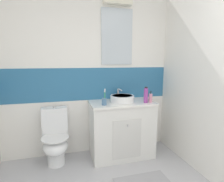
# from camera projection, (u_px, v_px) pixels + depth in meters

# --- Properties ---
(wall_back_tiled) EXTENTS (3.20, 0.20, 2.50)m
(wall_back_tiled) POSITION_uv_depth(u_px,v_px,m) (88.00, 73.00, 2.84)
(wall_back_tiled) COLOR white
(wall_back_tiled) RESTS_ON ground_plane
(vanity_cabinet) EXTENTS (0.95, 0.55, 0.85)m
(vanity_cabinet) POSITION_uv_depth(u_px,v_px,m) (121.00, 129.00, 2.80)
(vanity_cabinet) COLOR silver
(vanity_cabinet) RESTS_ON ground_plane
(sink_basin) EXTENTS (0.36, 0.40, 0.17)m
(sink_basin) POSITION_uv_depth(u_px,v_px,m) (122.00, 98.00, 2.74)
(sink_basin) COLOR white
(sink_basin) RESTS_ON vanity_cabinet
(toilet) EXTENTS (0.37, 0.50, 0.81)m
(toilet) POSITION_uv_depth(u_px,v_px,m) (55.00, 138.00, 2.58)
(toilet) COLOR white
(toilet) RESTS_ON ground_plane
(toothbrush_cup) EXTENTS (0.07, 0.07, 0.23)m
(toothbrush_cup) POSITION_uv_depth(u_px,v_px,m) (104.00, 101.00, 2.51)
(toothbrush_cup) COLOR #4C7299
(toothbrush_cup) RESTS_ON vanity_cabinet
(soap_dispenser) EXTENTS (0.06, 0.06, 0.17)m
(soap_dispenser) POSITION_uv_depth(u_px,v_px,m) (150.00, 98.00, 2.69)
(soap_dispenser) COLOR pink
(soap_dispenser) RESTS_ON vanity_cabinet
(shampoo_bottle_tall) EXTENTS (0.06, 0.06, 0.23)m
(shampoo_bottle_tall) POSITION_uv_depth(u_px,v_px,m) (146.00, 95.00, 2.66)
(shampoo_bottle_tall) COLOR #993F99
(shampoo_bottle_tall) RESTS_ON vanity_cabinet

